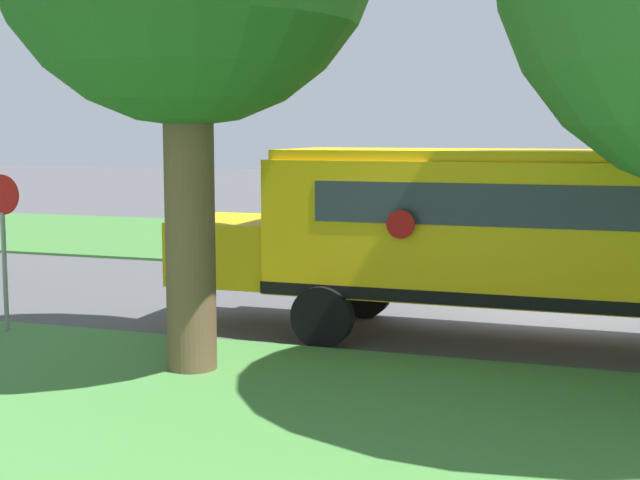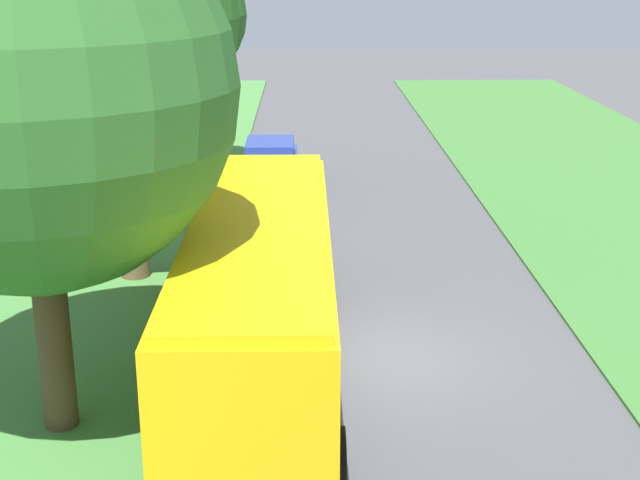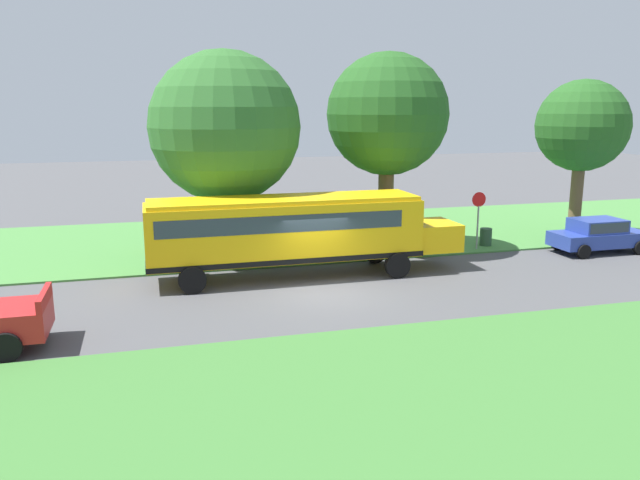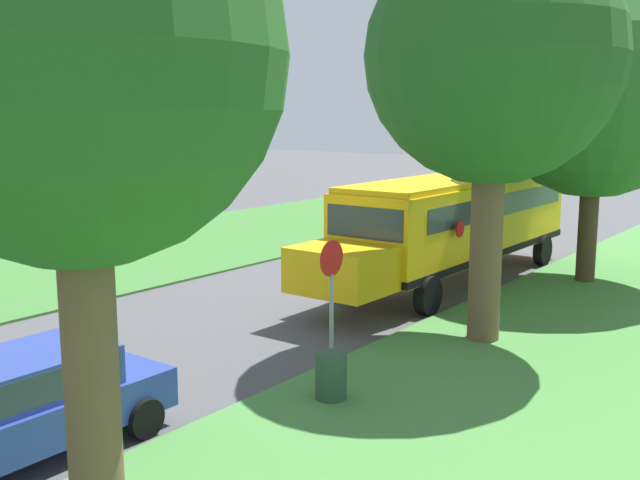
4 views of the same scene
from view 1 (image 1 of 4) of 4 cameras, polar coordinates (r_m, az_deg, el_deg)
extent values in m
plane|color=#4C4C4F|center=(17.37, 14.60, -4.73)|extent=(120.00, 120.00, 0.00)
cube|color=#3D7533|center=(26.23, 16.05, -0.80)|extent=(10.00, 80.00, 0.07)
cube|color=yellow|center=(14.63, 17.57, 0.54)|extent=(2.50, 10.50, 2.20)
cube|color=yellow|center=(16.06, -5.20, -0.59)|extent=(2.20, 1.90, 1.10)
cube|color=yellow|center=(14.55, 17.75, 5.17)|extent=(2.35, 10.29, 0.16)
cube|color=black|center=(14.77, 17.44, -3.24)|extent=(2.54, 10.54, 0.20)
cube|color=#2D3842|center=(14.59, 18.82, 2.30)|extent=(2.53, 9.24, 0.64)
cube|color=#2D3842|center=(15.58, -1.87, 2.94)|extent=(2.25, 0.12, 0.80)
cylinder|color=red|center=(13.56, 5.18, 1.00)|extent=(0.03, 0.44, 0.44)
cylinder|color=black|center=(14.33, 0.15, -4.93)|extent=(0.30, 1.00, 1.00)
cylinder|color=black|center=(16.68, 2.90, -3.25)|extent=(0.30, 1.00, 1.00)
cylinder|color=brown|center=(12.66, -8.32, 0.75)|extent=(0.70, 0.70, 4.20)
cylinder|color=gray|center=(16.00, -19.51, -2.08)|extent=(0.08, 0.08, 2.10)
cylinder|color=red|center=(15.85, -19.71, 2.75)|extent=(0.03, 0.68, 0.68)
camera|label=2|loc=(21.79, 64.18, 14.10)|focal=50.00mm
camera|label=3|loc=(38.12, 26.32, 10.94)|focal=35.00mm
camera|label=4|loc=(21.28, -59.91, 7.83)|focal=42.00mm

